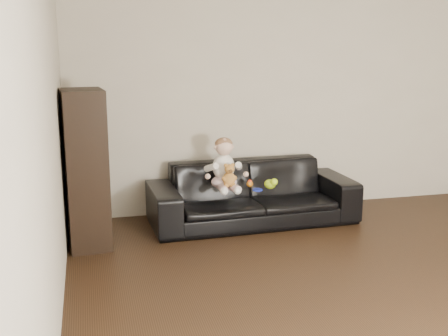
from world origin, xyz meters
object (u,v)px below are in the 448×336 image
object	(u,v)px
cabinet	(86,170)
teddy_bear	(229,176)
toy_green	(270,184)
toy_blue_disc	(257,190)
baby	(224,167)
sofa	(252,193)
toy_rattle	(250,184)

from	to	relation	value
cabinet	teddy_bear	distance (m)	1.40
teddy_bear	toy_green	world-z (taller)	teddy_bear
toy_blue_disc	teddy_bear	bearing A→B (deg)	-175.63
baby	teddy_bear	bearing A→B (deg)	-89.55
cabinet	toy_green	world-z (taller)	cabinet
teddy_bear	toy_green	xyz separation A→B (m)	(0.45, 0.06, -0.13)
sofa	cabinet	world-z (taller)	cabinet
toy_green	toy_blue_disc	bearing A→B (deg)	-167.03
sofa	toy_blue_disc	world-z (taller)	sofa
toy_green	toy_blue_disc	xyz separation A→B (m)	(-0.15, -0.03, -0.04)
sofa	baby	xyz separation A→B (m)	(-0.34, -0.12, 0.34)
sofa	toy_rattle	xyz separation A→B (m)	(-0.06, -0.11, 0.14)
teddy_bear	sofa	bearing A→B (deg)	26.48
toy_blue_disc	sofa	bearing A→B (deg)	84.84
cabinet	toy_rattle	world-z (taller)	cabinet
teddy_bear	toy_blue_disc	world-z (taller)	teddy_bear
sofa	toy_rattle	size ratio (longest dim) A/B	31.18
cabinet	baby	xyz separation A→B (m)	(1.38, 0.20, -0.09)
sofa	cabinet	size ratio (longest dim) A/B	1.47
toy_rattle	toy_blue_disc	world-z (taller)	toy_rattle
toy_rattle	toy_blue_disc	distance (m)	0.15
toy_green	toy_blue_disc	world-z (taller)	toy_green
sofa	teddy_bear	world-z (taller)	teddy_bear
teddy_bear	toy_green	bearing A→B (deg)	-6.98
cabinet	toy_green	bearing A→B (deg)	-3.05
baby	teddy_bear	world-z (taller)	baby
baby	toy_green	bearing A→B (deg)	-16.01
baby	toy_rattle	size ratio (longest dim) A/B	7.62
baby	toy_rattle	world-z (taller)	baby
baby	teddy_bear	size ratio (longest dim) A/B	2.25
baby	toy_rattle	distance (m)	0.34
baby	cabinet	bearing A→B (deg)	-174.73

